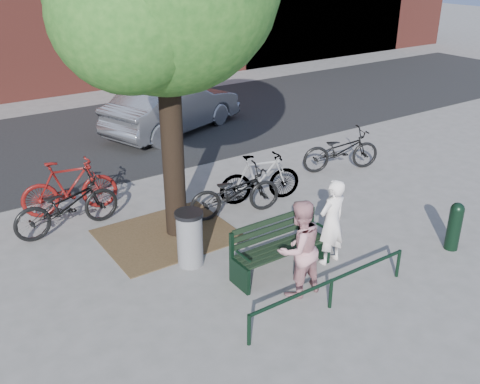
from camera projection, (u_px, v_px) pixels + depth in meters
ground at (281, 271)px, 9.02m from camera, size 90.00×90.00×0.00m
dirt_pit at (168, 235)px, 10.16m from camera, size 2.40×2.00×0.02m
road at (99, 138)px, 15.42m from camera, size 40.00×7.00×0.01m
park_bench at (279, 245)px, 8.88m from camera, size 1.74×0.54×0.97m
guard_railing at (331, 285)px, 7.95m from camera, size 3.06×0.06×0.51m
person_left at (332, 222)px, 9.00m from camera, size 0.59×0.41×1.54m
person_right at (299, 249)px, 8.15m from camera, size 0.78×0.61×1.59m
bollard at (455, 225)px, 9.52m from camera, size 0.24×0.24×0.91m
litter_bin at (190, 238)px, 9.04m from camera, size 0.49×0.49×0.99m
bicycle_a at (67, 205)px, 10.14m from camera, size 2.08×0.84×1.07m
bicycle_b at (69, 187)px, 10.82m from camera, size 1.98×0.89×1.15m
bicycle_c at (235, 192)px, 10.75m from camera, size 2.02×1.03×1.02m
bicycle_d at (260, 178)px, 11.34m from camera, size 1.87×0.99×1.08m
bicycle_e at (341, 150)px, 12.99m from camera, size 2.07×1.29×1.03m
parked_car at (173, 107)px, 15.69m from camera, size 4.77×2.99×1.48m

